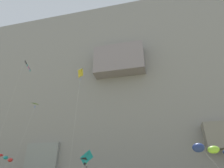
{
  "coord_description": "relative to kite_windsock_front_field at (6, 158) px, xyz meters",
  "views": [
    {
      "loc": [
        8.24,
        -4.23,
        3.08
      ],
      "look_at": [
        1.37,
        25.65,
        19.87
      ],
      "focal_mm": 31.54,
      "sensor_mm": 36.0,
      "label": 1
    }
  ],
  "objects": [
    {
      "name": "kite_windsock_front_field",
      "position": [
        0.0,
        0.0,
        0.0
      ],
      "size": [
        1.48,
        5.42,
        9.54
      ],
      "color": "red",
      "rests_on": "ground"
    },
    {
      "name": "kite_diamond_low_right",
      "position": [
        16.42,
        0.01,
        -0.54
      ],
      "size": [
        3.23,
        6.16,
        9.66
      ],
      "color": "teal",
      "rests_on": "ground"
    },
    {
      "name": "kite_delta_mid_right",
      "position": [
        2.21,
        2.68,
        11.36
      ],
      "size": [
        3.55,
        2.81,
        20.64
      ],
      "color": "#8CCC33",
      "rests_on": "ground"
    },
    {
      "name": "kite_delta_upper_mid",
      "position": [
        18.94,
        -6.71,
        -2.38
      ],
      "size": [
        1.54,
        6.88,
        6.65
      ],
      "color": "black",
      "rests_on": "ground"
    },
    {
      "name": "kite_windsock_low_left",
      "position": [
        34.07,
        -12.71,
        -2.05
      ],
      "size": [
        5.72,
        7.16,
        7.38
      ],
      "color": "navy",
      "rests_on": "ground"
    },
    {
      "name": "kite_diamond_high_left",
      "position": [
        16.98,
        -7.16,
        12.09
      ],
      "size": [
        0.5,
        2.74,
        22.48
      ],
      "color": "yellow",
      "rests_on": "ground"
    },
    {
      "name": "kite_banner_far_left",
      "position": [
        -4.77,
        5.11,
        24.07
      ],
      "size": [
        1.59,
        7.31,
        34.62
      ],
      "color": "black",
      "rests_on": "ground"
    },
    {
      "name": "cliff_face",
      "position": [
        20.7,
        23.58,
        21.71
      ],
      "size": [
        180.0,
        26.97,
        60.96
      ],
      "color": "gray",
      "rests_on": "ground"
    }
  ]
}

